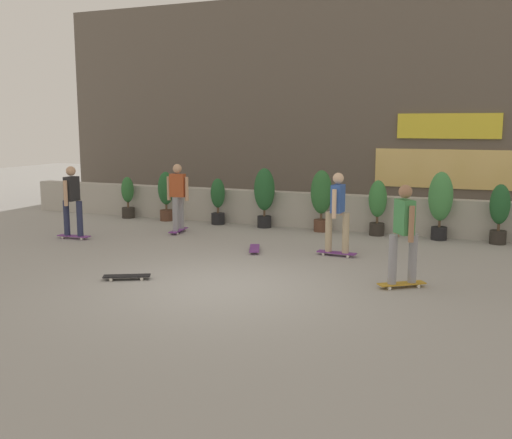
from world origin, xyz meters
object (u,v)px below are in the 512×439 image
Objects in this scene: potted_plant_1 at (166,193)px; potted_plant_5 at (378,205)px; potted_plant_3 at (264,193)px; skater_by_wall_right at (338,210)px; potted_plant_0 at (128,197)px; potted_plant_6 at (440,200)px; potted_plant_4 at (321,196)px; skater_far_left at (178,195)px; skater_mid_plaza at (72,199)px; potted_plant_7 at (500,210)px; skateboard_aside at (255,248)px; skater_foreground at (404,231)px; potted_plant_2 at (218,200)px; skateboard_near_camera at (127,276)px.

potted_plant_1 is 1.02× the size of potted_plant_5.
skater_by_wall_right is (2.60, -2.56, 0.04)m from potted_plant_3.
potted_plant_6 is (8.54, 0.00, 0.31)m from potted_plant_0.
potted_plant_4 is 3.54m from skater_far_left.
skater_mid_plaza is at bearing -174.85° from skater_by_wall_right.
skater_mid_plaza is (-9.19, -3.12, 0.18)m from potted_plant_7.
potted_plant_7 is (5.63, 0.00, -0.14)m from potted_plant_3.
potted_plant_0 reaches higher than skateboard_aside.
skater_foreground reaches higher than skateboard_aside.
skateboard_aside is at bearing -141.16° from potted_plant_6.
potted_plant_2 is at bearing 0.00° from potted_plant_0.
potted_plant_5 is (5.84, 0.00, -0.02)m from potted_plant_1.
skater_by_wall_right is at bearing -20.69° from potted_plant_0.
potted_plant_4 is at bearing 31.50° from skater_mid_plaza.
skater_far_left is 6.58m from skater_foreground.
potted_plant_6 reaches higher than potted_plant_5.
potted_plant_5 is at bearing 180.00° from potted_plant_6.
skater_far_left is (-7.31, -1.51, 0.18)m from potted_plant_7.
potted_plant_7 is 0.79× the size of skater_far_left.
potted_plant_3 reaches higher than potted_plant_2.
potted_plant_1 reaches higher than potted_plant_2.
skater_foreground is 2.07× the size of skateboard_aside.
skater_by_wall_right is at bearing -97.08° from potted_plant_5.
potted_plant_1 is 0.80× the size of skater_far_left.
skater_by_wall_right is at bearing -44.57° from potted_plant_3.
potted_plant_2 is at bearing 0.00° from potted_plant_1.
skater_by_wall_right reaches higher than potted_plant_3.
potted_plant_5 is (2.92, 0.00, -0.15)m from potted_plant_3.
potted_plant_0 is 5.71m from potted_plant_4.
potted_plant_3 is 4.36m from potted_plant_6.
potted_plant_6 reaches higher than potted_plant_7.
skater_by_wall_right reaches higher than potted_plant_5.
potted_plant_1 reaches higher than skateboard_aside.
skater_far_left and skater_foreground have the same top height.
potted_plant_4 is at bearing -180.00° from potted_plant_5.
potted_plant_7 is 7.46m from skater_far_left.
potted_plant_2 is at bearing 180.00° from potted_plant_7.
skater_by_wall_right is (5.52, -2.56, 0.17)m from potted_plant_1.
potted_plant_7 is 0.79× the size of skater_foreground.
potted_plant_3 is (1.33, -0.00, 0.24)m from potted_plant_2.
skater_by_wall_right is 2.07× the size of skateboard_aside.
skater_by_wall_right reaches higher than skateboard_near_camera.
potted_plant_4 is at bearing -0.00° from potted_plant_2.
skateboard_aside is at bearing -51.60° from potted_plant_2.
skater_foreground is (8.38, -4.48, 0.33)m from potted_plant_0.
potted_plant_6 reaches higher than potted_plant_2.
potted_plant_5 reaches higher than potted_plant_2.
potted_plant_7 reaches higher than potted_plant_5.
skater_far_left is (-0.35, -1.51, 0.28)m from potted_plant_2.
skater_foreground reaches higher than potted_plant_3.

